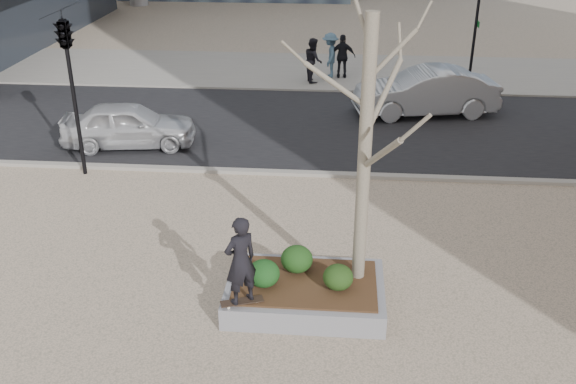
# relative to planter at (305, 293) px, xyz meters

# --- Properties ---
(ground) EXTENTS (120.00, 120.00, 0.00)m
(ground) POSITION_rel_planter_xyz_m (-1.00, 0.00, -0.23)
(ground) COLOR tan
(ground) RESTS_ON ground
(street) EXTENTS (60.00, 8.00, 0.02)m
(street) POSITION_rel_planter_xyz_m (-1.00, 10.00, -0.21)
(street) COLOR black
(street) RESTS_ON ground
(far_sidewalk) EXTENTS (60.00, 6.00, 0.02)m
(far_sidewalk) POSITION_rel_planter_xyz_m (-1.00, 17.00, -0.21)
(far_sidewalk) COLOR gray
(far_sidewalk) RESTS_ON ground
(planter) EXTENTS (3.00, 2.00, 0.45)m
(planter) POSITION_rel_planter_xyz_m (0.00, 0.00, 0.00)
(planter) COLOR gray
(planter) RESTS_ON ground
(planter_mulch) EXTENTS (2.70, 1.70, 0.04)m
(planter_mulch) POSITION_rel_planter_xyz_m (0.00, 0.00, 0.25)
(planter_mulch) COLOR #382314
(planter_mulch) RESTS_ON planter
(sycamore_tree) EXTENTS (2.80, 2.80, 6.60)m
(sycamore_tree) POSITION_rel_planter_xyz_m (1.00, 0.30, 3.56)
(sycamore_tree) COLOR gray
(sycamore_tree) RESTS_ON planter_mulch
(shrub_left) EXTENTS (0.61, 0.61, 0.52)m
(shrub_left) POSITION_rel_planter_xyz_m (-0.77, -0.18, 0.52)
(shrub_left) COLOR #123A15
(shrub_left) RESTS_ON planter_mulch
(shrub_middle) EXTENTS (0.62, 0.62, 0.53)m
(shrub_middle) POSITION_rel_planter_xyz_m (-0.19, 0.36, 0.53)
(shrub_middle) COLOR #193E13
(shrub_middle) RESTS_ON planter_mulch
(shrub_right) EXTENTS (0.57, 0.57, 0.48)m
(shrub_right) POSITION_rel_planter_xyz_m (0.62, -0.17, 0.51)
(shrub_right) COLOR #183611
(shrub_right) RESTS_ON planter_mulch
(skateboard) EXTENTS (0.80, 0.45, 0.08)m
(skateboard) POSITION_rel_planter_xyz_m (-1.10, -0.77, 0.26)
(skateboard) COLOR black
(skateboard) RESTS_ON planter
(skateboarder) EXTENTS (0.74, 0.71, 1.70)m
(skateboarder) POSITION_rel_planter_xyz_m (-1.10, -0.77, 1.15)
(skateboarder) COLOR black
(skateboarder) RESTS_ON skateboard
(police_car) EXTENTS (4.19, 2.15, 1.36)m
(police_car) POSITION_rel_planter_xyz_m (-5.85, 7.72, 0.48)
(police_car) COLOR silver
(police_car) RESTS_ON street
(car_silver) EXTENTS (5.11, 2.60, 1.61)m
(car_silver) POSITION_rel_planter_xyz_m (3.47, 11.52, 0.60)
(car_silver) COLOR #A9ACB1
(car_silver) RESTS_ON street
(pedestrian_a) EXTENTS (0.87, 1.00, 1.76)m
(pedestrian_a) POSITION_rel_planter_xyz_m (-0.61, 15.27, 0.68)
(pedestrian_a) COLOR black
(pedestrian_a) RESTS_ON far_sidewalk
(pedestrian_b) EXTENTS (0.73, 1.21, 1.82)m
(pedestrian_b) POSITION_rel_planter_xyz_m (0.05, 16.02, 0.71)
(pedestrian_b) COLOR #415E75
(pedestrian_b) RESTS_ON far_sidewalk
(pedestrian_c) EXTENTS (1.05, 0.45, 1.78)m
(pedestrian_c) POSITION_rel_planter_xyz_m (0.57, 15.94, 0.69)
(pedestrian_c) COLOR black
(pedestrian_c) RESTS_ON far_sidewalk
(traffic_light_near) EXTENTS (0.60, 2.48, 4.50)m
(traffic_light_near) POSITION_rel_planter_xyz_m (-6.50, 5.60, 2.02)
(traffic_light_near) COLOR black
(traffic_light_near) RESTS_ON ground
(traffic_light_far) EXTENTS (0.60, 2.48, 4.50)m
(traffic_light_far) POSITION_rel_planter_xyz_m (5.50, 14.60, 2.02)
(traffic_light_far) COLOR black
(traffic_light_far) RESTS_ON ground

